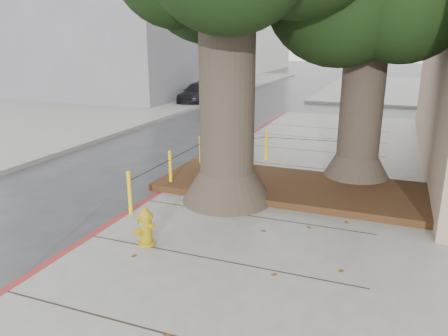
{
  "coord_description": "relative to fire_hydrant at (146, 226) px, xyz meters",
  "views": [
    {
      "loc": [
        3.06,
        -6.06,
        3.7
      ],
      "look_at": [
        -0.13,
        2.09,
        1.1
      ],
      "focal_mm": 35.0,
      "sensor_mm": 36.0,
      "label": 1
    }
  ],
  "objects": [
    {
      "name": "building_far_white",
      "position": [
        -16.16,
        44.93,
        6.99
      ],
      "size": [
        12.0,
        18.0,
        15.0
      ],
      "primitive_type": "cube",
      "color": "silver",
      "rests_on": "ground"
    },
    {
      "name": "fire_hydrant",
      "position": [
        0.0,
        0.0,
        0.0
      ],
      "size": [
        0.4,
        0.4,
        0.74
      ],
      "rotation": [
        0.0,
        0.0,
        -0.38
      ],
      "color": "#B69112",
      "rests_on": "sidewalk_main"
    },
    {
      "name": "sidewalk_opposite",
      "position": [
        -13.16,
        9.93,
        -0.43
      ],
      "size": [
        14.0,
        60.0,
        0.15
      ],
      "primitive_type": "cube",
      "color": "slate",
      "rests_on": "ground"
    },
    {
      "name": "planter_bed",
      "position": [
        1.74,
        3.83,
        -0.28
      ],
      "size": [
        6.4,
        2.6,
        0.16
      ],
      "primitive_type": "cube",
      "color": "black",
      "rests_on": "sidewalk_main"
    },
    {
      "name": "curb_red",
      "position": [
        -1.16,
        2.43,
        -0.43
      ],
      "size": [
        0.14,
        26.0,
        0.16
      ],
      "primitive_type": "cube",
      "color": "maroon",
      "rests_on": "ground"
    },
    {
      "name": "building_far_grey",
      "position": [
        -14.16,
        21.93,
        5.49
      ],
      "size": [
        12.0,
        16.0,
        12.0
      ],
      "primitive_type": "cube",
      "color": "slate",
      "rests_on": "ground"
    },
    {
      "name": "car_dark",
      "position": [
        -7.06,
        17.69,
        0.07
      ],
      "size": [
        2.0,
        4.13,
        1.16
      ],
      "primitive_type": "imported",
      "rotation": [
        0.0,
        0.0,
        0.1
      ],
      "color": "black",
      "rests_on": "ground"
    },
    {
      "name": "bollard_ring",
      "position": [
        -0.03,
        4.31,
        0.16
      ],
      "size": [
        3.79,
        5.39,
        0.95
      ],
      "color": "yellow",
      "rests_on": "sidewalk_main"
    },
    {
      "name": "sidewalk_far",
      "position": [
        6.84,
        29.93,
        -0.43
      ],
      "size": [
        16.0,
        20.0,
        0.15
      ],
      "primitive_type": "cube",
      "color": "slate",
      "rests_on": "ground"
    },
    {
      "name": "ground",
      "position": [
        0.84,
        -0.07,
        -0.51
      ],
      "size": [
        140.0,
        140.0,
        0.0
      ],
      "primitive_type": "plane",
      "color": "#28282B",
      "rests_on": "ground"
    }
  ]
}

